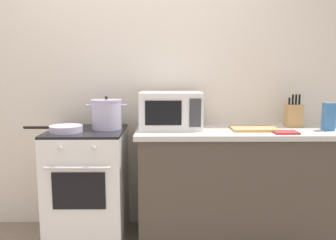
{
  "coord_description": "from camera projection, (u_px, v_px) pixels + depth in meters",
  "views": [
    {
      "loc": [
        0.28,
        -2.17,
        1.4
      ],
      "look_at": [
        0.31,
        0.6,
        1.0
      ],
      "focal_mm": 37.51,
      "sensor_mm": 36.0,
      "label": 1
    }
  ],
  "objects": [
    {
      "name": "back_wall",
      "position": [
        167.0,
        86.0,
        3.13
      ],
      "size": [
        4.4,
        0.1,
        2.5
      ],
      "primitive_type": "cube",
      "color": "silver",
      "rests_on": "ground_plane"
    },
    {
      "name": "lower_cabinet_right",
      "position": [
        240.0,
        186.0,
        2.91
      ],
      "size": [
        1.64,
        0.56,
        0.88
      ],
      "primitive_type": "cube",
      "color": "#4C4238",
      "rests_on": "ground_plane"
    },
    {
      "name": "countertop_right",
      "position": [
        241.0,
        132.0,
        2.84
      ],
      "size": [
        1.7,
        0.6,
        0.04
      ],
      "primitive_type": "cube",
      "color": "beige",
      "rests_on": "lower_cabinet_right"
    },
    {
      "name": "stove",
      "position": [
        88.0,
        185.0,
        2.87
      ],
      "size": [
        0.6,
        0.64,
        0.92
      ],
      "color": "white",
      "rests_on": "ground_plane"
    },
    {
      "name": "stock_pot",
      "position": [
        107.0,
        114.0,
        2.84
      ],
      "size": [
        0.33,
        0.25,
        0.27
      ],
      "color": "silver",
      "rests_on": "stove"
    },
    {
      "name": "frying_pan",
      "position": [
        65.0,
        129.0,
        2.72
      ],
      "size": [
        0.46,
        0.26,
        0.05
      ],
      "color": "silver",
      "rests_on": "stove"
    },
    {
      "name": "microwave",
      "position": [
        171.0,
        110.0,
        2.87
      ],
      "size": [
        0.5,
        0.37,
        0.3
      ],
      "color": "white",
      "rests_on": "countertop_right"
    },
    {
      "name": "cutting_board",
      "position": [
        254.0,
        129.0,
        2.82
      ],
      "size": [
        0.36,
        0.26,
        0.02
      ],
      "primitive_type": "cube",
      "color": "tan",
      "rests_on": "countertop_right"
    },
    {
      "name": "knife_block",
      "position": [
        294.0,
        115.0,
        2.95
      ],
      "size": [
        0.13,
        0.1,
        0.27
      ],
      "color": "tan",
      "rests_on": "countertop_right"
    },
    {
      "name": "pasta_box",
      "position": [
        329.0,
        117.0,
        2.78
      ],
      "size": [
        0.08,
        0.08,
        0.22
      ],
      "primitive_type": "cube",
      "color": "teal",
      "rests_on": "countertop_right"
    },
    {
      "name": "oven_mitt",
      "position": [
        286.0,
        132.0,
        2.66
      ],
      "size": [
        0.18,
        0.14,
        0.02
      ],
      "primitive_type": "cube",
      "color": "#993333",
      "rests_on": "countertop_right"
    }
  ]
}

